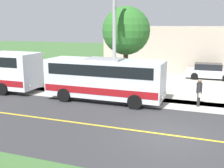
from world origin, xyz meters
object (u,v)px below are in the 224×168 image
object	(u,v)px
pedestrian_waiting	(199,92)
tree_curbside	(126,31)
commercial_building	(203,48)
parked_car_near	(209,72)
shuttle_bus_front	(105,77)
street_light_pole	(114,33)

from	to	relation	value
pedestrian_waiting	tree_curbside	xyz separation A→B (m)	(-2.08, -5.42, 3.61)
tree_curbside	commercial_building	distance (m)	15.01
parked_car_near	pedestrian_waiting	bearing A→B (deg)	-3.02
shuttle_bus_front	commercial_building	distance (m)	17.80
tree_curbside	commercial_building	bearing A→B (deg)	160.44
street_light_pole	parked_car_near	xyz separation A→B (m)	(-10.08, 5.99, -3.76)
pedestrian_waiting	shuttle_bus_front	bearing A→B (deg)	-82.18
street_light_pole	pedestrian_waiting	bearing A→B (deg)	94.65
pedestrian_waiting	parked_car_near	size ratio (longest dim) A/B	0.38
pedestrian_waiting	tree_curbside	bearing A→B (deg)	-110.96
commercial_building	shuttle_bus_front	bearing A→B (deg)	-18.13
shuttle_bus_front	tree_curbside	distance (m)	4.17
parked_car_near	tree_curbside	bearing A→B (deg)	-38.12
tree_curbside	commercial_building	xyz separation A→B (m)	(-14.00, 4.97, -2.12)
pedestrian_waiting	commercial_building	world-z (taller)	commercial_building
pedestrian_waiting	commercial_building	bearing A→B (deg)	-178.41
pedestrian_waiting	tree_curbside	distance (m)	6.84
pedestrian_waiting	parked_car_near	world-z (taller)	pedestrian_waiting
street_light_pole	tree_curbside	distance (m)	2.52
pedestrian_waiting	commercial_building	distance (m)	16.15
parked_car_near	commercial_building	bearing A→B (deg)	-171.57
street_light_pole	shuttle_bus_front	bearing A→B (deg)	-53.06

